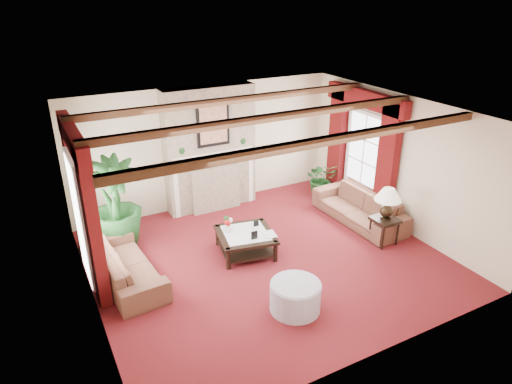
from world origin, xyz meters
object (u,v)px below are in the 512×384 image
potted_palm (117,222)px  side_table (384,231)px  ottoman (295,297)px  sofa_right (360,203)px  coffee_table (246,243)px  sofa_left (126,259)px

potted_palm → side_table: 5.08m
ottoman → sofa_right: bearing=33.8°
potted_palm → ottoman: (1.94, -3.21, -0.26)m
ottoman → coffee_table: bearing=87.8°
sofa_left → ottoman: 2.88m
potted_palm → sofa_left: bearing=-96.6°
ottoman → potted_palm: bearing=121.2°
potted_palm → coffee_table: (2.01, -1.38, -0.29)m
sofa_left → ottoman: bearing=-137.8°
sofa_right → ottoman: bearing=-57.9°
sofa_left → sofa_right: size_ratio=0.95×
side_table → sofa_left: bearing=166.8°
potted_palm → ottoman: size_ratio=2.36×
sofa_left → ottoman: (2.08, -1.98, -0.17)m
sofa_left → ottoman: size_ratio=2.65×
sofa_right → coffee_table: (-2.68, -0.02, -0.22)m
coffee_table → side_table: size_ratio=1.86×
sofa_right → sofa_left: bearing=-93.4°
side_table → ottoman: size_ratio=0.69×
sofa_left → side_table: size_ratio=3.87×
side_table → ottoman: (-2.57, -0.89, -0.04)m
sofa_left → sofa_right: (4.83, -0.14, 0.03)m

